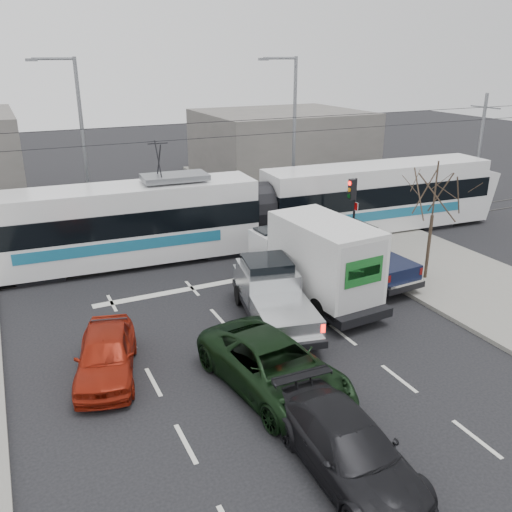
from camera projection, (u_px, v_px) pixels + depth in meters
name	position (u px, v px, depth m)	size (l,w,h in m)	color
ground	(300.00, 345.00, 18.07)	(120.00, 120.00, 0.00)	black
sidewalk_right	(495.00, 295.00, 21.67)	(6.00, 60.00, 0.15)	gray
rails	(198.00, 252.00, 26.51)	(60.00, 1.60, 0.03)	#33302D
building_right	(281.00, 144.00, 42.31)	(12.00, 10.00, 5.00)	slate
bare_tree	(435.00, 194.00, 21.91)	(2.40, 2.40, 5.00)	#47382B
traffic_signal	(353.00, 200.00, 25.20)	(0.44, 0.44, 3.60)	black
street_lamp_near	(291.00, 128.00, 31.05)	(2.38, 0.25, 9.00)	slate
street_lamp_far	(79.00, 136.00, 28.11)	(2.38, 0.25, 9.00)	slate
catenary	(195.00, 174.00, 25.16)	(60.00, 0.20, 7.00)	black
tram	(258.00, 209.00, 26.74)	(26.68, 4.35, 5.42)	white
silver_pickup	(272.00, 293.00, 19.55)	(3.05, 5.96, 2.07)	black
box_truck	(315.00, 260.00, 20.95)	(2.71, 6.81, 3.34)	black
navy_pickup	(361.00, 254.00, 23.22)	(2.25, 5.23, 2.16)	black
green_car	(274.00, 367.00, 15.45)	(2.51, 5.45, 1.51)	black
red_car	(106.00, 354.00, 16.17)	(1.68, 4.18, 1.43)	maroon
dark_car	(348.00, 448.00, 12.34)	(1.96, 4.82, 1.40)	black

